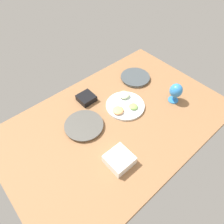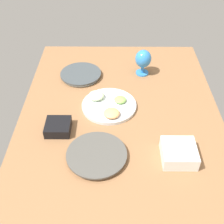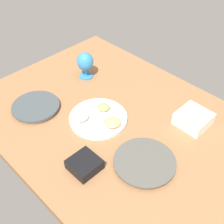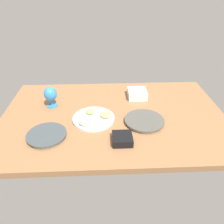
{
  "view_description": "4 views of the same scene",
  "coord_description": "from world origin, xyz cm",
  "px_view_note": "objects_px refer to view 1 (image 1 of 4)",
  "views": [
    {
      "loc": [
        64.0,
        67.8,
        116.63
      ],
      "look_at": [
        1.17,
        -3.37,
        7.49
      ],
      "focal_mm": 33.73,
      "sensor_mm": 36.0,
      "label": 1
    },
    {
      "loc": [
        103.63,
        -3.51,
        99.96
      ],
      "look_at": [
        -1.61,
        -4.26,
        7.49
      ],
      "focal_mm": 46.45,
      "sensor_mm": 36.0,
      "label": 2
    },
    {
      "loc": [
        66.46,
        -76.12,
        102.05
      ],
      "look_at": [
        -7.55,
        -2.91,
        7.49
      ],
      "focal_mm": 47.35,
      "sensor_mm": 36.0,
      "label": 3
    },
    {
      "loc": [
        -7.14,
        -130.55,
        86.37
      ],
      "look_at": [
        -1.58,
        -8.25,
        7.49
      ],
      "focal_mm": 34.85,
      "sensor_mm": 36.0,
      "label": 4
    }
  ],
  "objects_px": {
    "dinner_plate_left": "(135,78)",
    "fruit_platter": "(125,105)",
    "dinner_plate_right": "(84,126)",
    "square_bowl_black": "(86,98)",
    "square_bowl_white": "(119,159)",
    "hurricane_glass_blue": "(176,91)"
  },
  "relations": [
    {
      "from": "dinner_plate_left",
      "to": "square_bowl_white",
      "type": "bearing_deg",
      "value": 37.45
    },
    {
      "from": "hurricane_glass_blue",
      "to": "square_bowl_black",
      "type": "xyz_separation_m",
      "value": [
        0.5,
        -0.44,
        -0.07
      ]
    },
    {
      "from": "square_bowl_white",
      "to": "square_bowl_black",
      "type": "relative_size",
      "value": 1.24
    },
    {
      "from": "dinner_plate_right",
      "to": "square_bowl_black",
      "type": "relative_size",
      "value": 2.24
    },
    {
      "from": "dinner_plate_right",
      "to": "square_bowl_black",
      "type": "bearing_deg",
      "value": -130.64
    },
    {
      "from": "dinner_plate_left",
      "to": "square_bowl_white",
      "type": "xyz_separation_m",
      "value": [
        0.63,
        0.48,
        0.02
      ]
    },
    {
      "from": "dinner_plate_right",
      "to": "hurricane_glass_blue",
      "type": "distance_m",
      "value": 0.72
    },
    {
      "from": "dinner_plate_left",
      "to": "hurricane_glass_blue",
      "type": "xyz_separation_m",
      "value": [
        -0.04,
        0.37,
        0.08
      ]
    },
    {
      "from": "square_bowl_black",
      "to": "dinner_plate_right",
      "type": "bearing_deg",
      "value": 49.36
    },
    {
      "from": "fruit_platter",
      "to": "hurricane_glass_blue",
      "type": "bearing_deg",
      "value": 147.7
    },
    {
      "from": "hurricane_glass_blue",
      "to": "square_bowl_white",
      "type": "xyz_separation_m",
      "value": [
        0.67,
        0.11,
        -0.06
      ]
    },
    {
      "from": "fruit_platter",
      "to": "square_bowl_black",
      "type": "xyz_separation_m",
      "value": [
        0.18,
        -0.24,
        0.01
      ]
    },
    {
      "from": "dinner_plate_left",
      "to": "fruit_platter",
      "type": "height_order",
      "value": "fruit_platter"
    },
    {
      "from": "dinner_plate_left",
      "to": "fruit_platter",
      "type": "relative_size",
      "value": 0.85
    },
    {
      "from": "square_bowl_black",
      "to": "hurricane_glass_blue",
      "type": "bearing_deg",
      "value": 138.5
    },
    {
      "from": "square_bowl_white",
      "to": "square_bowl_black",
      "type": "bearing_deg",
      "value": -106.91
    },
    {
      "from": "dinner_plate_left",
      "to": "square_bowl_black",
      "type": "distance_m",
      "value": 0.47
    },
    {
      "from": "dinner_plate_left",
      "to": "hurricane_glass_blue",
      "type": "bearing_deg",
      "value": 95.38
    },
    {
      "from": "dinner_plate_right",
      "to": "square_bowl_white",
      "type": "distance_m",
      "value": 0.36
    },
    {
      "from": "dinner_plate_left",
      "to": "dinner_plate_right",
      "type": "bearing_deg",
      "value": 11.28
    },
    {
      "from": "fruit_platter",
      "to": "dinner_plate_left",
      "type": "bearing_deg",
      "value": -149.09
    },
    {
      "from": "dinner_plate_right",
      "to": "square_bowl_black",
      "type": "height_order",
      "value": "square_bowl_black"
    }
  ]
}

